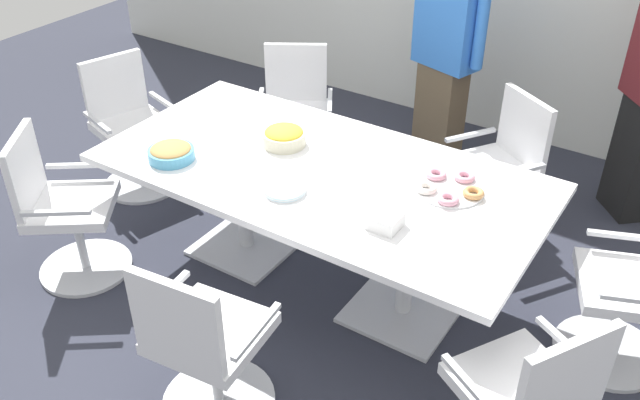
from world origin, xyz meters
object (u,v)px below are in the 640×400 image
at_px(conference_table, 320,189).
at_px(person_standing_0, 445,55).
at_px(office_chair_6, 64,214).
at_px(snack_bowl_cookies, 171,152).
at_px(office_chair_3, 497,175).
at_px(snack_bowl_chips_yellow, 284,136).
at_px(office_chair_2, 636,296).
at_px(donut_platter, 450,188).
at_px(office_chair_0, 205,349).
at_px(plate_stack, 285,190).
at_px(office_chair_4, 296,119).
at_px(napkin_pile, 385,220).
at_px(office_chair_5, 131,132).

xyz_separation_m(conference_table, person_standing_0, (-0.00, 1.58, 0.24)).
bearing_deg(office_chair_6, snack_bowl_cookies, 89.68).
xyz_separation_m(office_chair_3, snack_bowl_chips_yellow, (-0.97, -0.90, 0.40)).
xyz_separation_m(office_chair_3, office_chair_6, (-1.92, -1.75, 0.00)).
height_order(office_chair_2, snack_bowl_cookies, office_chair_2).
bearing_deg(donut_platter, office_chair_3, 91.22).
height_order(office_chair_0, plate_stack, office_chair_0).
bearing_deg(snack_bowl_cookies, office_chair_3, 44.67).
bearing_deg(person_standing_0, plate_stack, 105.80).
bearing_deg(person_standing_0, donut_platter, 132.11).
bearing_deg(donut_platter, office_chair_0, -113.60).
bearing_deg(office_chair_0, snack_bowl_chips_yellow, 102.93).
relative_size(office_chair_4, office_chair_6, 1.00).
xyz_separation_m(donut_platter, plate_stack, (-0.69, -0.47, -0.00)).
bearing_deg(snack_bowl_cookies, office_chair_2, 15.83).
height_order(conference_table, office_chair_6, office_chair_6).
bearing_deg(plate_stack, donut_platter, 33.99).
bearing_deg(office_chair_2, person_standing_0, 30.81).
bearing_deg(plate_stack, conference_table, 85.07).
relative_size(office_chair_2, snack_bowl_chips_yellow, 3.69).
height_order(office_chair_4, napkin_pile, office_chair_4).
xyz_separation_m(conference_table, napkin_pile, (0.54, -0.28, 0.16)).
distance_m(snack_bowl_chips_yellow, plate_stack, 0.50).
bearing_deg(office_chair_4, office_chair_0, 83.00).
xyz_separation_m(office_chair_0, snack_bowl_cookies, (-0.85, 0.75, 0.39)).
bearing_deg(plate_stack, office_chair_5, 164.05).
distance_m(office_chair_0, office_chair_6, 1.42).
bearing_deg(office_chair_6, napkin_pile, 68.16).
bearing_deg(napkin_pile, office_chair_3, 85.31).
relative_size(donut_platter, napkin_pile, 2.43).
distance_m(person_standing_0, napkin_pile, 1.93).
distance_m(office_chair_0, office_chair_4, 2.27).
distance_m(office_chair_4, donut_platter, 1.73).
bearing_deg(office_chair_6, conference_table, 84.05).
bearing_deg(donut_platter, office_chair_5, 179.87).
bearing_deg(person_standing_0, office_chair_3, 155.82).
xyz_separation_m(office_chair_0, office_chair_5, (-1.79, 1.29, 0.00)).
distance_m(office_chair_3, donut_platter, 0.91).
distance_m(office_chair_4, snack_bowl_cookies, 1.38).
bearing_deg(conference_table, snack_bowl_chips_yellow, 159.97).
height_order(snack_bowl_cookies, donut_platter, snack_bowl_cookies).
distance_m(office_chair_2, snack_bowl_cookies, 2.49).
relative_size(snack_bowl_cookies, donut_platter, 0.72).
bearing_deg(office_chair_0, person_standing_0, 85.97).
height_order(office_chair_0, office_chair_3, same).
distance_m(conference_table, plate_stack, 0.32).
height_order(office_chair_5, napkin_pile, office_chair_5).
bearing_deg(office_chair_4, snack_bowl_cookies, 62.67).
height_order(office_chair_6, donut_platter, office_chair_6).
xyz_separation_m(conference_table, snack_bowl_chips_yellow, (-0.32, 0.12, 0.18)).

